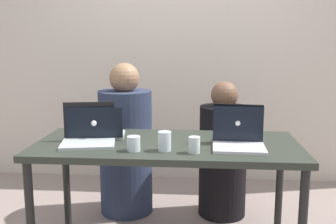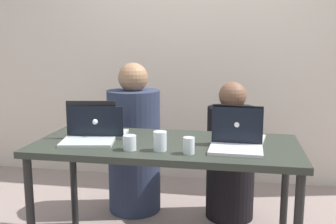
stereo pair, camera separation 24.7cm
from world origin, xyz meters
name	(u,v)px [view 2 (the right image)]	position (x,y,z in m)	size (l,w,h in m)	color
back_wall	(195,51)	(0.00, 1.55, 1.28)	(4.50, 0.10, 2.57)	beige
desk	(166,154)	(0.00, 0.00, 0.69)	(1.63, 0.72, 0.76)	#2A3028
person_on_left	(134,146)	(-0.39, 0.67, 0.54)	(0.49, 0.49, 1.21)	#2A334D
person_on_right	(231,158)	(0.39, 0.67, 0.48)	(0.39, 0.39, 1.08)	black
laptop_back_right	(239,133)	(0.44, 0.10, 0.81)	(0.33, 0.30, 0.24)	silver
laptop_front_right	(236,141)	(0.43, -0.08, 0.81)	(0.31, 0.28, 0.23)	silver
laptop_front_left	(89,133)	(-0.48, -0.05, 0.81)	(0.36, 0.31, 0.24)	silver
laptop_back_left	(99,129)	(-0.47, 0.09, 0.81)	(0.38, 0.27, 0.21)	silver
water_glass_center	(160,142)	(0.00, -0.18, 0.81)	(0.08, 0.08, 0.11)	silver
water_glass_right	(189,147)	(0.17, -0.21, 0.80)	(0.07, 0.07, 0.09)	silver
water_glass_left	(130,144)	(-0.18, -0.20, 0.80)	(0.08, 0.08, 0.09)	silver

